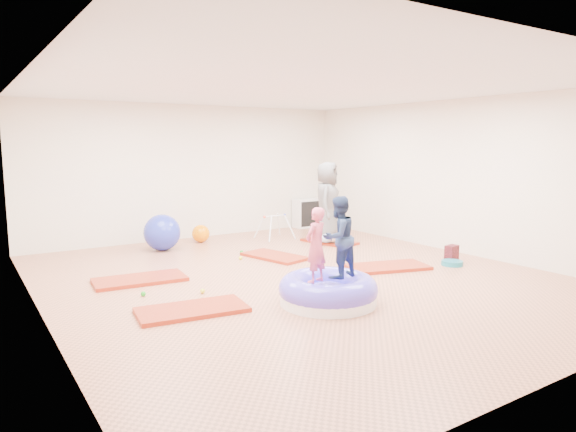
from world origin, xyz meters
TOP-DOWN VIEW (x-y plane):
  - room at (0.00, 0.00)m, footprint 7.01×8.01m
  - gym_mat_front_left at (-1.97, -0.62)m, footprint 1.36×0.80m
  - gym_mat_mid_left at (-2.07, 1.09)m, footprint 1.35×0.77m
  - gym_mat_center_back at (0.41, 1.36)m, footprint 0.85×1.29m
  - gym_mat_right at (1.52, -0.31)m, footprint 1.42×0.98m
  - gym_mat_rear_right at (2.07, 1.93)m, footprint 0.78×1.21m
  - inflatable_cushion at (-0.41, -1.24)m, footprint 1.25×1.25m
  - child_pink at (-0.62, -1.27)m, footprint 0.39×0.32m
  - child_navy at (-0.25, -1.24)m, footprint 0.57×0.48m
  - adult_caregiver at (2.00, 1.93)m, footprint 0.91×0.90m
  - infant at (1.89, 1.72)m, footprint 0.35×0.35m
  - ball_pit_balls at (-0.68, 0.47)m, footprint 2.92×3.02m
  - exercise_ball_blue at (-1.03, 3.05)m, footprint 0.68×0.68m
  - exercise_ball_orange at (-0.09, 3.41)m, footprint 0.36×0.36m
  - infant_play_gym at (1.33, 2.84)m, footprint 0.67×0.64m
  - cube_shelf at (2.85, 3.79)m, footprint 0.69×0.34m
  - balance_disc at (2.57, -0.74)m, footprint 0.35×0.35m
  - backpack at (2.78, -0.55)m, footprint 0.27×0.19m
  - yellow_toy at (-1.97, -0.57)m, footprint 0.22×0.22m

SIDE VIEW (x-z plane):
  - yellow_toy at x=-1.97m, z-range 0.00..0.03m
  - gym_mat_rear_right at x=2.07m, z-range 0.00..0.05m
  - gym_mat_center_back at x=0.41m, z-range 0.00..0.05m
  - gym_mat_right at x=1.52m, z-range 0.00..0.05m
  - gym_mat_front_left at x=-1.97m, z-range 0.00..0.05m
  - gym_mat_mid_left at x=-2.07m, z-range 0.00..0.05m
  - ball_pit_balls at x=-0.68m, z-range 0.00..0.07m
  - balance_disc at x=2.57m, z-range 0.00..0.08m
  - backpack at x=2.78m, z-range 0.00..0.28m
  - infant at x=1.89m, z-range 0.05..0.25m
  - inflatable_cushion at x=-0.41m, z-range -0.04..0.35m
  - exercise_ball_orange at x=-0.09m, z-range 0.00..0.36m
  - exercise_ball_blue at x=-1.03m, z-range 0.00..0.68m
  - cube_shelf at x=2.85m, z-range 0.00..0.69m
  - infant_play_gym at x=1.33m, z-range 0.09..0.60m
  - child_pink at x=-0.62m, z-range 0.36..1.29m
  - adult_caregiver at x=2.00m, z-range 0.05..1.64m
  - child_navy at x=-0.25m, z-range 0.36..1.40m
  - room at x=0.00m, z-range 0.00..2.80m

